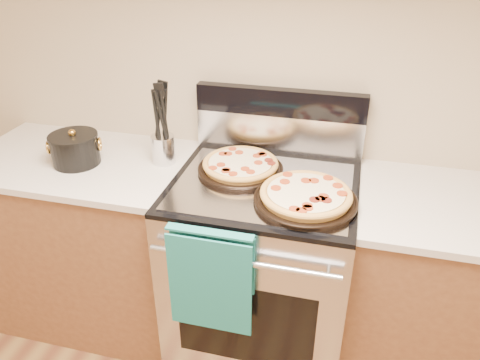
% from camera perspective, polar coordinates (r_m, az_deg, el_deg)
% --- Properties ---
extents(wall_back, '(4.00, 0.00, 4.00)m').
position_cam_1_polar(wall_back, '(2.08, 5.34, 14.71)').
color(wall_back, '#C1AF8B').
rests_on(wall_back, ground).
extents(range_body, '(0.76, 0.68, 0.90)m').
position_cam_1_polar(range_body, '(2.19, 2.70, -11.12)').
color(range_body, '#B7B7BC').
rests_on(range_body, ground).
extents(oven_window, '(0.56, 0.01, 0.40)m').
position_cam_1_polar(oven_window, '(1.95, 0.58, -17.30)').
color(oven_window, black).
rests_on(oven_window, range_body).
extents(cooktop, '(0.76, 0.68, 0.02)m').
position_cam_1_polar(cooktop, '(1.93, 3.02, -0.61)').
color(cooktop, black).
rests_on(cooktop, range_body).
extents(backsplash_lower, '(0.76, 0.06, 0.18)m').
position_cam_1_polar(backsplash_lower, '(2.16, 4.75, 5.67)').
color(backsplash_lower, silver).
rests_on(backsplash_lower, cooktop).
extents(backsplash_upper, '(0.76, 0.06, 0.12)m').
position_cam_1_polar(backsplash_upper, '(2.10, 4.92, 9.43)').
color(backsplash_upper, black).
rests_on(backsplash_upper, backsplash_lower).
extents(oven_handle, '(0.70, 0.03, 0.03)m').
position_cam_1_polar(oven_handle, '(1.69, 0.31, -10.02)').
color(oven_handle, silver).
rests_on(oven_handle, range_body).
extents(dish_towel, '(0.32, 0.05, 0.42)m').
position_cam_1_polar(dish_towel, '(1.78, -3.54, -11.91)').
color(dish_towel, '#187C66').
rests_on(dish_towel, oven_handle).
extents(foil_sheet, '(0.70, 0.55, 0.01)m').
position_cam_1_polar(foil_sheet, '(1.89, 2.85, -0.70)').
color(foil_sheet, gray).
rests_on(foil_sheet, cooktop).
extents(cabinet_left, '(1.00, 0.62, 0.88)m').
position_cam_1_polar(cabinet_left, '(2.50, -17.45, -7.16)').
color(cabinet_left, brown).
rests_on(cabinet_left, ground).
extents(countertop_left, '(1.02, 0.64, 0.03)m').
position_cam_1_polar(countertop_left, '(2.27, -19.13, 2.17)').
color(countertop_left, beige).
rests_on(countertop_left, cabinet_left).
extents(cabinet_right, '(1.00, 0.62, 0.88)m').
position_cam_1_polar(cabinet_right, '(2.27, 25.82, -13.31)').
color(cabinet_right, brown).
rests_on(cabinet_right, ground).
extents(pepperoni_pizza_back, '(0.38, 0.38, 0.05)m').
position_cam_1_polar(pepperoni_pizza_back, '(1.99, 0.06, 1.75)').
color(pepperoni_pizza_back, '#B98538').
rests_on(pepperoni_pizza_back, foil_sheet).
extents(pepperoni_pizza_front, '(0.41, 0.41, 0.05)m').
position_cam_1_polar(pepperoni_pizza_front, '(1.78, 8.02, -1.99)').
color(pepperoni_pizza_front, '#B98538').
rests_on(pepperoni_pizza_front, foil_sheet).
extents(utensil_crock, '(0.11, 0.11, 0.13)m').
position_cam_1_polar(utensil_crock, '(2.11, -9.33, 3.73)').
color(utensil_crock, silver).
rests_on(utensil_crock, countertop_left).
extents(saucepan, '(0.27, 0.27, 0.13)m').
position_cam_1_polar(saucepan, '(2.20, -19.44, 3.43)').
color(saucepan, black).
rests_on(saucepan, countertop_left).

